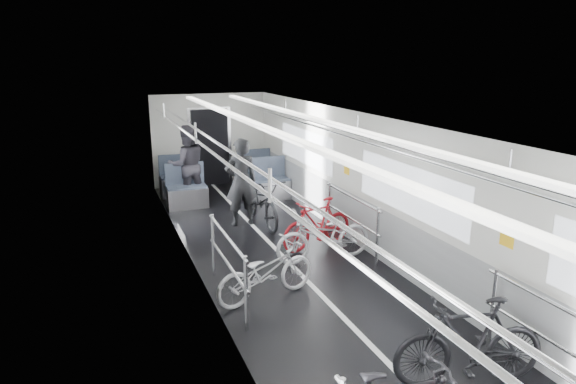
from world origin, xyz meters
name	(u,v)px	position (x,y,z in m)	size (l,w,h in m)	color
car_shell	(276,189)	(0.00, 1.78, 1.13)	(3.02, 14.01, 2.41)	black
bike_left_far	(266,272)	(-0.77, 0.05, 0.41)	(0.55, 1.57, 0.82)	silver
bike_right_near	(469,342)	(0.57, -2.56, 0.49)	(0.46, 1.63, 0.98)	black
bike_right_mid	(324,236)	(0.57, 1.03, 0.44)	(0.59, 1.68, 0.88)	silver
bike_right_far	(317,224)	(0.72, 1.63, 0.45)	(0.42, 1.50, 0.90)	maroon
bike_aisle	(261,201)	(0.21, 3.27, 0.49)	(0.66, 1.88, 0.99)	black
person_standing	(241,182)	(-0.18, 3.37, 0.89)	(0.65, 0.43, 1.78)	black
person_seated	(187,165)	(-0.92, 5.31, 0.92)	(0.89, 0.70, 1.84)	#27252C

